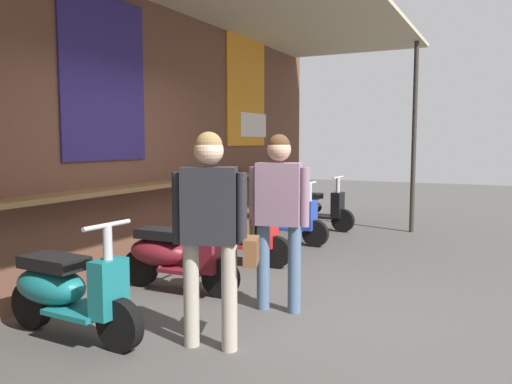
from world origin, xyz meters
name	(u,v)px	position (x,y,z in m)	size (l,w,h in m)	color
ground_plane	(263,306)	(0.00, 0.00, 0.00)	(32.15, 32.15, 0.00)	#474442
market_stall_facade	(112,108)	(0.00, 1.81, 1.93)	(11.48, 2.83, 3.40)	brown
scooter_teal	(65,290)	(-1.41, 1.08, 0.39)	(0.47, 1.40, 0.97)	#197075
scooter_maroon	(172,254)	(0.05, 1.08, 0.39)	(0.46, 1.40, 0.97)	maroon
scooter_red	(235,234)	(1.42, 1.08, 0.39)	(0.46, 1.40, 0.97)	red
scooter_blue	(280,218)	(2.90, 1.08, 0.39)	(0.46, 1.40, 0.97)	#233D9E
scooter_black	(312,208)	(4.32, 1.08, 0.39)	(0.47, 1.40, 0.97)	black
shopper_with_handbag	(212,219)	(-1.09, -0.09, 1.00)	(0.44, 0.64, 1.64)	#ADA393
shopper_browsing	(277,205)	(-0.06, -0.17, 0.99)	(0.35, 0.65, 1.64)	slate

